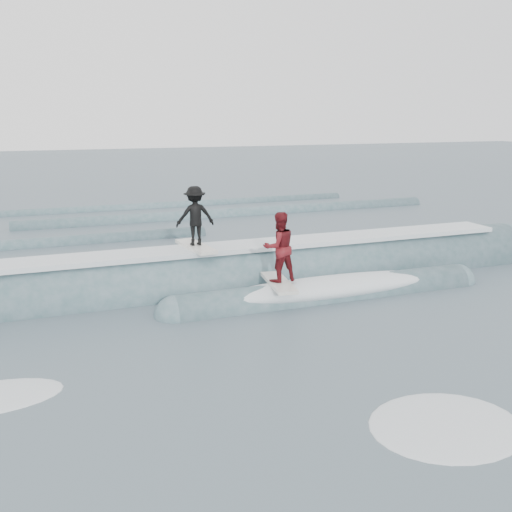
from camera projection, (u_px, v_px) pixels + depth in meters
name	position (u px, v px, depth m)	size (l,w,h in m)	color
ground	(345.00, 363.00, 12.02)	(160.00, 160.00, 0.00)	#425360
breaking_wave	(255.00, 284.00, 17.55)	(22.53, 3.96, 2.35)	#38595F
surfer_black	(195.00, 218.00, 16.71)	(1.15, 2.06, 1.84)	silver
surfer_red	(279.00, 250.00, 15.46)	(0.99, 2.06, 2.02)	silver
whitewater	(437.00, 382.00, 11.17)	(16.88, 6.41, 0.10)	white
far_swells	(137.00, 223.00, 27.52)	(36.00, 8.65, 0.80)	#38595F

